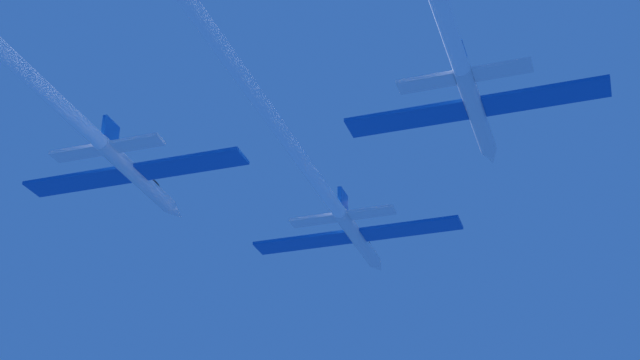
% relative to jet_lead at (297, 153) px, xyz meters
% --- Properties ---
extents(jet_lead, '(21.00, 65.54, 3.48)m').
position_rel_jet_lead_xyz_m(jet_lead, '(0.00, 0.00, 0.00)').
color(jet_lead, silver).
extents(jet_left_wing, '(21.00, 56.34, 3.48)m').
position_rel_jet_lead_xyz_m(jet_left_wing, '(-15.54, -13.35, 0.87)').
color(jet_left_wing, silver).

